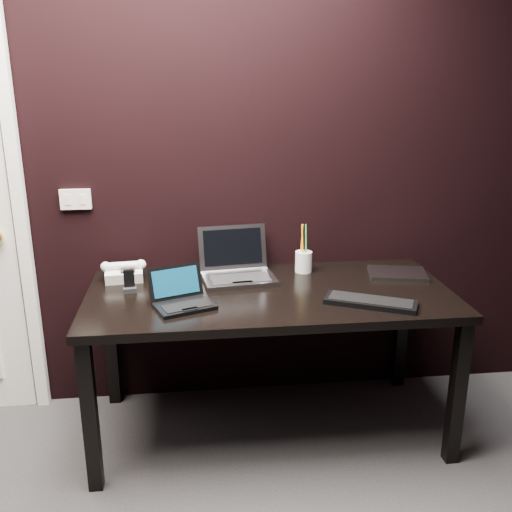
{
  "coord_description": "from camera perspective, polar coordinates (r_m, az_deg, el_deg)",
  "views": [
    {
      "loc": [
        -0.05,
        -1.07,
        1.7
      ],
      "look_at": [
        0.23,
        1.35,
        0.93
      ],
      "focal_mm": 40.0,
      "sensor_mm": 36.0,
      "label": 1
    }
  ],
  "objects": [
    {
      "name": "ext_keyboard",
      "position": [
        2.57,
        11.4,
        -4.52
      ],
      "size": [
        0.42,
        0.3,
        0.03
      ],
      "color": "black",
      "rests_on": "desk"
    },
    {
      "name": "closed_laptop",
      "position": [
        2.97,
        13.96,
        -1.71
      ],
      "size": [
        0.32,
        0.26,
        0.02
      ],
      "color": "#97969C",
      "rests_on": "desk"
    },
    {
      "name": "mobile_phone",
      "position": [
        2.72,
        -12.55,
        -2.69
      ],
      "size": [
        0.07,
        0.06,
        0.1
      ],
      "color": "black",
      "rests_on": "desk"
    },
    {
      "name": "wall_switch",
      "position": [
        2.97,
        -17.6,
        5.43
      ],
      "size": [
        0.15,
        0.02,
        0.1
      ],
      "color": "silver",
      "rests_on": "wall_back"
    },
    {
      "name": "silver_laptop",
      "position": [
        2.83,
        -1.89,
        -1.38
      ],
      "size": [
        0.38,
        0.35,
        0.24
      ],
      "color": "gray",
      "rests_on": "desk"
    },
    {
      "name": "netbook",
      "position": [
        2.52,
        -7.41,
        -4.27
      ],
      "size": [
        0.31,
        0.29,
        0.16
      ],
      "color": "black",
      "rests_on": "desk"
    },
    {
      "name": "wall_back",
      "position": [
        2.9,
        -5.62,
        9.49
      ],
      "size": [
        4.0,
        0.0,
        4.0
      ],
      "primitive_type": "plane",
      "rotation": [
        1.57,
        0.0,
        0.0
      ],
      "color": "black",
      "rests_on": "ground"
    },
    {
      "name": "desk",
      "position": [
        2.7,
        1.36,
        -5.07
      ],
      "size": [
        1.7,
        0.8,
        0.74
      ],
      "color": "black",
      "rests_on": "ground"
    },
    {
      "name": "desk_phone",
      "position": [
        2.89,
        -13.06,
        -1.56
      ],
      "size": [
        0.22,
        0.18,
        0.11
      ],
      "color": "silver",
      "rests_on": "desk"
    },
    {
      "name": "pen_cup",
      "position": [
        2.93,
        4.78,
        -0.48
      ],
      "size": [
        0.11,
        0.11,
        0.25
      ],
      "color": "silver",
      "rests_on": "desk"
    }
  ]
}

